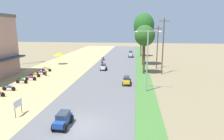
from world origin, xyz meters
name	(u,v)px	position (x,y,z in m)	size (l,w,h in m)	color
ground_plane	(80,126)	(0.00, 0.00, 0.00)	(180.00, 180.00, 0.00)	#7A6B4C
road_strip	(80,126)	(0.00, 0.00, 0.04)	(9.00, 140.00, 0.08)	#565659
median_strip	(150,130)	(5.70, 0.00, 0.03)	(2.40, 140.00, 0.06)	#3D6B2D
parked_motorbike_second	(9,87)	(-11.50, 7.83, 0.55)	(1.80, 0.54, 0.94)	black
parked_motorbike_third	(22,80)	(-11.77, 11.16, 0.55)	(1.80, 0.54, 0.94)	black
parked_motorbike_fourth	(31,77)	(-11.36, 12.86, 0.55)	(1.80, 0.54, 0.94)	black
parked_motorbike_fifth	(35,74)	(-11.69, 14.85, 0.55)	(1.80, 0.54, 0.94)	black
parked_motorbike_sixth	(41,72)	(-11.52, 16.47, 0.55)	(1.80, 0.54, 0.94)	black
parked_motorbike_seventh	(47,69)	(-11.72, 19.12, 0.55)	(1.80, 0.54, 0.94)	black
street_signboard	(18,105)	(-6.14, 1.26, 1.11)	(0.06, 1.30, 1.50)	#262628
vendor_umbrella	(59,54)	(-12.21, 26.43, 2.31)	(2.20, 2.20, 2.52)	#99999E
pedestrian_on_shoulder	(46,71)	(-10.32, 15.83, 0.96)	(0.30, 0.40, 1.62)	#33333D
median_tree_nearest	(145,36)	(5.82, 19.64, 6.56)	(3.42, 3.42, 8.31)	#4C351E
median_tree_second	(144,26)	(5.89, 27.72, 8.28)	(4.20, 4.20, 10.81)	#4C351E
median_tree_third	(141,33)	(5.76, 40.99, 6.39)	(3.57, 3.57, 8.15)	#4C351E
streetlamp_near	(147,57)	(5.80, 9.73, 4.46)	(3.16, 0.20, 7.62)	gray
streetlamp_mid	(142,42)	(5.80, 37.26, 4.37)	(3.16, 0.20, 7.43)	gray
streetlamp_far	(141,38)	(5.80, 51.97, 4.48)	(3.16, 0.20, 7.66)	gray
utility_pole_near	(157,47)	(8.48, 24.46, 4.32)	(1.80, 0.20, 8.27)	brown
utility_pole_far	(163,46)	(8.92, 19.82, 4.94)	(1.80, 0.20, 9.50)	brown
car_sedan_blue	(63,119)	(-1.32, -0.29, 0.74)	(1.10, 2.26, 1.19)	navy
car_sedan_yellow	(127,80)	(3.23, 12.40, 0.74)	(1.10, 2.26, 1.19)	gold
car_hatchback_white	(104,67)	(-1.57, 21.45, 0.75)	(1.04, 2.00, 1.23)	silver
car_van_silver	(131,54)	(3.00, 38.74, 1.02)	(1.19, 2.41, 1.67)	#B7BCC1
motorbike_foreground_rider	(102,61)	(-2.69, 26.53, 0.86)	(0.54, 1.80, 1.66)	black
motorbike_ahead_second	(104,58)	(-3.43, 32.87, 0.57)	(0.54, 1.80, 0.94)	black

